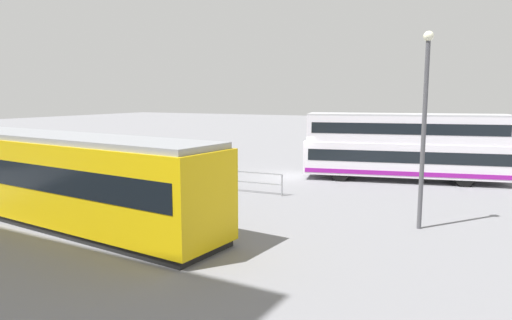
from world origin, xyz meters
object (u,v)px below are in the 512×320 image
tram_yellow (53,176)px  double_decker_bus (404,146)px  pedestrian_near_railing (179,170)px  info_sign (129,152)px  street_lamp (425,116)px

tram_yellow → double_decker_bus: bearing=-125.8°
pedestrian_near_railing → info_sign: size_ratio=0.72×
info_sign → pedestrian_near_railing: bearing=172.6°
pedestrian_near_railing → double_decker_bus: bearing=-142.6°
double_decker_bus → pedestrian_near_railing: double_decker_bus is taller
pedestrian_near_railing → info_sign: (3.78, -0.49, 0.66)m
double_decker_bus → pedestrian_near_railing: bearing=37.4°
double_decker_bus → info_sign: double_decker_bus is taller
double_decker_bus → street_lamp: bearing=102.4°
double_decker_bus → street_lamp: size_ratio=1.62×
info_sign → tram_yellow: bearing=112.1°
tram_yellow → street_lamp: bearing=-157.8°
info_sign → double_decker_bus: bearing=-152.6°
street_lamp → tram_yellow: bearing=22.2°
double_decker_bus → info_sign: bearing=27.4°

